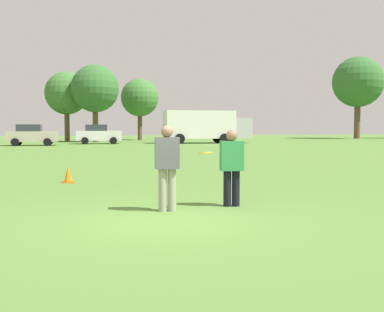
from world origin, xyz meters
TOP-DOWN VIEW (x-y plane):
  - ground_plane at (0.00, 0.00)m, footprint 157.17×157.17m
  - player_thrower at (0.22, 0.94)m, footprint 0.49×0.32m
  - player_defender at (1.62, 1.16)m, footprint 0.50×0.33m
  - frisbee at (0.99, 0.94)m, footprint 0.27×0.27m
  - traffic_cone at (-1.65, 6.25)m, footprint 0.32×0.32m
  - parked_car_mid_right at (-4.77, 34.80)m, footprint 4.27×2.35m
  - parked_car_near_right at (1.03, 37.41)m, footprint 4.27×2.35m
  - box_truck at (11.36, 36.51)m, footprint 8.59×3.24m
  - tree_west_maple at (-1.86, 45.83)m, footprint 4.72×4.72m
  - tree_center_elm at (1.08, 43.13)m, footprint 5.03×5.03m
  - tree_east_birch at (6.64, 48.67)m, footprint 4.56×4.56m
  - tree_east_oak at (36.27, 48.29)m, footprint 6.82×6.82m

SIDE VIEW (x-z plane):
  - ground_plane at x=0.00m, z-range 0.00..0.00m
  - traffic_cone at x=-1.65m, z-range -0.01..0.47m
  - player_defender at x=1.62m, z-range 0.09..1.67m
  - parked_car_mid_right at x=-4.77m, z-range 0.01..1.83m
  - parked_car_near_right at x=1.03m, z-range 0.01..1.83m
  - player_thrower at x=0.22m, z-range 0.11..1.77m
  - frisbee at x=0.99m, z-range 1.08..1.16m
  - box_truck at x=11.36m, z-range 0.16..3.34m
  - tree_east_birch at x=6.64m, z-range 1.39..8.79m
  - tree_west_maple at x=-1.86m, z-range 1.44..9.12m
  - tree_center_elm at x=1.08m, z-range 1.54..9.72m
  - tree_east_oak at x=36.27m, z-range 2.08..13.17m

